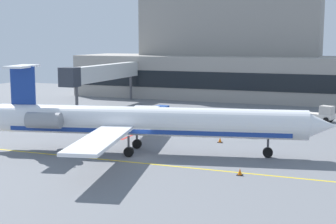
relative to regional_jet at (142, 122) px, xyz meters
name	(u,v)px	position (x,y,z in m)	size (l,w,h in m)	color
ground	(135,158)	(0.11, -1.86, -2.99)	(120.00, 120.00, 0.11)	slate
terminal_building	(233,55)	(-2.74, 46.23, 4.58)	(57.45, 15.03, 19.58)	gray
jet_bridge_west	(102,73)	(-18.39, 26.42, 2.29)	(2.40, 21.95, 6.61)	silver
regional_jet	(142,122)	(0.00, 0.00, 0.00)	(33.67, 24.97, 8.01)	white
baggage_tug	(322,114)	(14.23, 24.60, -2.02)	(4.21, 2.91, 2.03)	silver
pushback_tractor	(164,114)	(-4.73, 17.58, -2.00)	(2.11, 3.94, 2.05)	#1E4CB2
belt_loader	(233,126)	(5.77, 11.90, -1.99)	(3.34, 2.28, 2.11)	silver
safety_cone_alpha	(240,172)	(10.23, -4.28, -2.70)	(0.47, 0.47, 0.55)	orange
safety_cone_bravo	(220,140)	(5.56, 7.11, -2.70)	(0.47, 0.47, 0.55)	orange
safety_cone_charlie	(121,134)	(-5.44, 6.63, -2.70)	(0.47, 0.47, 0.55)	orange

